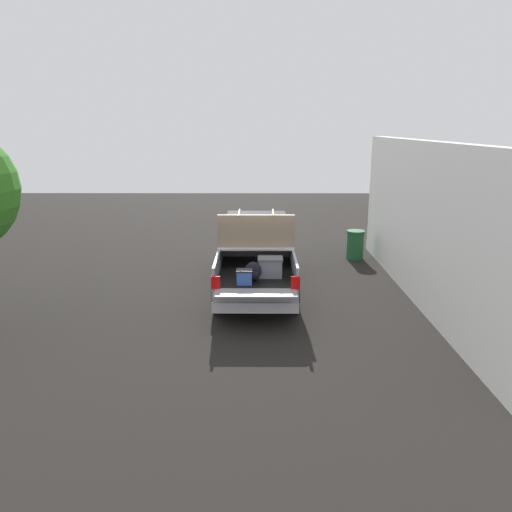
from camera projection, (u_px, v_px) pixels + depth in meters
The scene contains 4 objects.
ground_plane at pixel (256, 289), 13.65m from camera, with size 40.00×40.00×0.00m, color black.
pickup_truck at pixel (256, 253), 13.75m from camera, with size 6.05×2.06×2.23m.
building_facade at pixel (425, 224), 12.26m from camera, with size 11.00×0.36×4.02m, color white.
trash_can at pixel (355, 245), 16.58m from camera, with size 0.60×0.60×0.98m.
Camera 1 is at (-12.96, -0.06, 4.37)m, focal length 34.60 mm.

